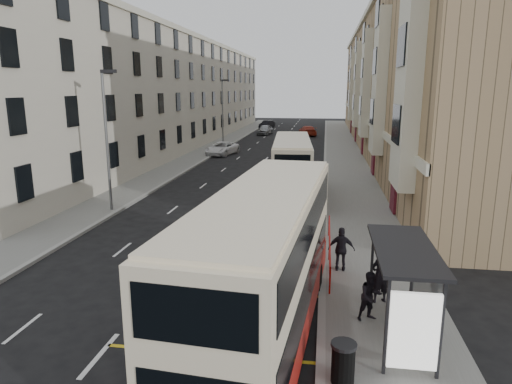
% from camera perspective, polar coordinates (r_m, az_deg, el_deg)
% --- Properties ---
extents(ground, '(200.00, 200.00, 0.00)m').
position_cam_1_polar(ground, '(15.50, -15.48, -15.10)').
color(ground, black).
rests_on(ground, ground).
extents(pavement_right, '(4.00, 120.00, 0.15)m').
position_cam_1_polar(pavement_right, '(43.05, 11.28, 3.16)').
color(pavement_right, slate).
rests_on(pavement_right, ground).
extents(pavement_left, '(3.00, 120.00, 0.15)m').
position_cam_1_polar(pavement_left, '(45.04, -8.85, 3.68)').
color(pavement_left, slate).
rests_on(pavement_left, ground).
extents(kerb_right, '(0.25, 120.00, 0.15)m').
position_cam_1_polar(kerb_right, '(43.00, 8.61, 3.25)').
color(kerb_right, gray).
rests_on(kerb_right, ground).
extents(kerb_left, '(0.25, 120.00, 0.15)m').
position_cam_1_polar(kerb_left, '(44.62, -7.01, 3.65)').
color(kerb_left, gray).
rests_on(kerb_left, ground).
extents(road_markings, '(10.00, 110.00, 0.01)m').
position_cam_1_polar(road_markings, '(58.16, 2.72, 5.80)').
color(road_markings, silver).
rests_on(road_markings, ground).
extents(terrace_right, '(10.75, 79.00, 15.25)m').
position_cam_1_polar(terrace_right, '(58.48, 17.87, 12.63)').
color(terrace_right, '#9F815C').
rests_on(terrace_right, ground).
extents(terrace_left, '(9.18, 79.00, 13.25)m').
position_cam_1_polar(terrace_left, '(61.06, -10.09, 12.08)').
color(terrace_left, beige).
rests_on(terrace_left, ground).
extents(bus_shelter, '(1.65, 4.25, 2.70)m').
position_cam_1_polar(bus_shelter, '(13.25, 18.78, -10.08)').
color(bus_shelter, black).
rests_on(bus_shelter, pavement_right).
extents(guard_railing, '(0.06, 6.56, 1.01)m').
position_cam_1_polar(guard_railing, '(19.22, 9.18, -6.40)').
color(guard_railing, '#AA0702').
rests_on(guard_railing, pavement_right).
extents(street_lamp_near, '(0.93, 0.18, 8.00)m').
position_cam_1_polar(street_lamp_near, '(27.44, -18.13, 6.98)').
color(street_lamp_near, slate).
rests_on(street_lamp_near, pavement_left).
extents(street_lamp_far, '(0.93, 0.18, 8.00)m').
position_cam_1_polar(street_lamp_far, '(55.83, -4.16, 10.25)').
color(street_lamp_far, slate).
rests_on(street_lamp_far, pavement_left).
extents(double_decker_front, '(3.44, 11.31, 4.45)m').
position_cam_1_polar(double_decker_front, '(13.01, 1.21, -9.19)').
color(double_decker_front, '#FEECC6').
rests_on(double_decker_front, ground).
extents(double_decker_rear, '(3.04, 10.17, 4.00)m').
position_cam_1_polar(double_decker_rear, '(29.71, 4.50, 2.92)').
color(double_decker_rear, '#FEECC6').
rests_on(double_decker_rear, ground).
extents(litter_bin, '(0.63, 0.63, 1.05)m').
position_cam_1_polar(litter_bin, '(11.93, 10.84, -20.14)').
color(litter_bin, black).
rests_on(litter_bin, pavement_right).
extents(pedestrian_near, '(0.81, 0.69, 1.89)m').
position_cam_1_polar(pedestrian_near, '(15.88, 15.26, -10.01)').
color(pedestrian_near, black).
rests_on(pedestrian_near, pavement_right).
extents(pedestrian_mid, '(0.94, 0.85, 1.56)m').
position_cam_1_polar(pedestrian_mid, '(14.72, 14.13, -12.52)').
color(pedestrian_mid, black).
rests_on(pedestrian_mid, pavement_right).
extents(pedestrian_far, '(1.05, 0.48, 1.75)m').
position_cam_1_polar(pedestrian_far, '(18.19, 10.63, -7.03)').
color(pedestrian_far, black).
rests_on(pedestrian_far, pavement_right).
extents(white_van, '(3.37, 5.42, 1.40)m').
position_cam_1_polar(white_van, '(50.24, -4.27, 5.46)').
color(white_van, white).
rests_on(white_van, ground).
extents(car_silver, '(2.34, 4.65, 1.52)m').
position_cam_1_polar(car_silver, '(72.35, 1.12, 7.80)').
color(car_silver, '#96999D').
rests_on(car_silver, ground).
extents(car_dark, '(2.66, 4.46, 1.39)m').
position_cam_1_polar(car_dark, '(83.87, 1.38, 8.45)').
color(car_dark, black).
rests_on(car_dark, ground).
extents(car_red, '(3.16, 5.52, 1.50)m').
position_cam_1_polar(car_red, '(71.05, 6.48, 7.62)').
color(car_red, '#A62C1A').
rests_on(car_red, ground).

